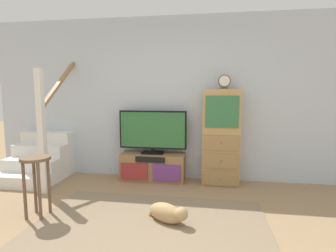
# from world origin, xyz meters

# --- Properties ---
(back_wall) EXTENTS (6.40, 0.12, 2.70)m
(back_wall) POSITION_xyz_m (0.00, 2.46, 1.35)
(back_wall) COLOR silver
(back_wall) RESTS_ON ground_plane
(area_rug) EXTENTS (2.60, 1.80, 0.01)m
(area_rug) POSITION_xyz_m (0.00, 0.60, 0.01)
(area_rug) COLOR #847056
(area_rug) RESTS_ON ground_plane
(media_console) EXTENTS (1.06, 0.38, 0.45)m
(media_console) POSITION_xyz_m (-0.30, 2.19, 0.23)
(media_console) COLOR #997047
(media_console) RESTS_ON ground_plane
(television) EXTENTS (1.12, 0.22, 0.71)m
(television) POSITION_xyz_m (-0.30, 2.22, 0.83)
(television) COLOR black
(television) RESTS_ON media_console
(side_cabinet) EXTENTS (0.58, 0.38, 1.52)m
(side_cabinet) POSITION_xyz_m (0.81, 2.20, 0.76)
(side_cabinet) COLOR tan
(side_cabinet) RESTS_ON ground_plane
(desk_clock) EXTENTS (0.19, 0.08, 0.22)m
(desk_clock) POSITION_xyz_m (0.84, 2.19, 1.62)
(desk_clock) COLOR #4C3823
(desk_clock) RESTS_ON side_cabinet
(staircase) EXTENTS (1.00, 1.36, 2.20)m
(staircase) POSITION_xyz_m (-2.24, 2.20, 0.37)
(staircase) COLOR white
(staircase) RESTS_ON ground_plane
(bar_stool_near) EXTENTS (0.34, 0.34, 0.72)m
(bar_stool_near) POSITION_xyz_m (-1.36, 0.67, 0.54)
(bar_stool_near) COLOR brown
(bar_stool_near) RESTS_ON ground_plane
(dog) EXTENTS (0.50, 0.38, 0.23)m
(dog) POSITION_xyz_m (0.19, 0.75, 0.12)
(dog) COLOR tan
(dog) RESTS_ON ground_plane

